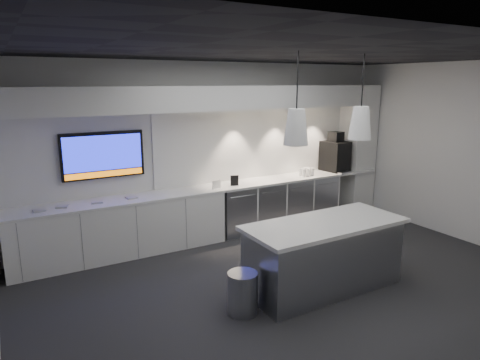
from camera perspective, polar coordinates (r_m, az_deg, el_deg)
floor at (r=5.99m, az=7.43°, el=-13.54°), size 7.00×7.00×0.00m
ceiling at (r=5.38m, az=8.40°, el=16.44°), size 7.00×7.00×0.00m
wall_back at (r=7.59m, az=-3.70°, el=4.13°), size 7.00×0.00×7.00m
wall_right at (r=8.09m, az=28.00°, el=3.18°), size 0.00×7.00×7.00m
back_counter at (r=7.43m, az=-2.52°, el=-0.94°), size 6.80×0.65×0.04m
left_base_cabinets at (r=6.96m, az=-15.46°, el=-6.22°), size 3.30×0.63×0.86m
fridge_unit_a at (r=7.66m, az=-0.82°, el=-4.02°), size 0.60×0.61×0.85m
fridge_unit_b at (r=7.97m, az=3.15°, el=-3.36°), size 0.60×0.61×0.85m
fridge_unit_c at (r=8.32m, az=6.80°, el=-2.74°), size 0.60×0.61×0.85m
fridge_unit_d at (r=8.70m, az=10.15°, el=-2.15°), size 0.60×0.61×0.85m
backsplash at (r=8.16m, az=3.98°, el=5.09°), size 4.60×0.03×1.30m
soffit at (r=7.24m, az=-2.73°, el=10.87°), size 6.90×0.60×0.40m
column at (r=9.24m, az=15.34°, el=4.02°), size 0.55×0.55×2.60m
wall_tv at (r=6.92m, az=-17.80°, el=3.17°), size 1.25×0.07×0.72m
island at (r=5.76m, az=11.09°, el=-9.77°), size 2.15×0.94×0.91m
bin at (r=5.17m, az=0.35°, el=-14.82°), size 0.37×0.37×0.50m
coffee_machine at (r=8.85m, az=12.57°, el=3.30°), size 0.49×0.65×0.79m
sign_black at (r=7.42m, az=-0.74°, el=-0.06°), size 0.14×0.06×0.18m
sign_white at (r=7.23m, az=-3.16°, el=-0.59°), size 0.18×0.07×0.14m
cup_cluster at (r=8.30m, az=8.87°, el=1.07°), size 0.27×0.17×0.15m
tray_a at (r=6.60m, az=-25.23°, el=-3.67°), size 0.17×0.17×0.02m
tray_b at (r=6.67m, az=-22.63°, el=-3.27°), size 0.20×0.20×0.02m
tray_c at (r=6.73m, az=-18.52°, el=-2.78°), size 0.18×0.18×0.02m
tray_d at (r=6.84m, az=-14.28°, el=-2.26°), size 0.17×0.17×0.02m
pendant_left at (r=5.03m, az=7.49°, el=7.05°), size 0.29×0.29×1.12m
pendant_right at (r=5.70m, az=15.75°, el=7.36°), size 0.29×0.29×1.12m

